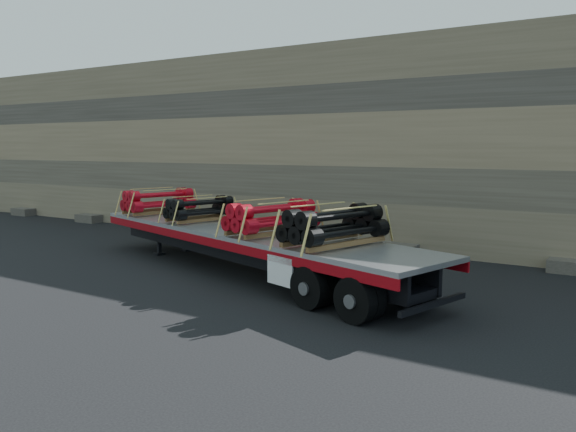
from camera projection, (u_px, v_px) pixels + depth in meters
name	position (u px, v px, depth m)	size (l,w,h in m)	color
ground	(265.00, 276.00, 15.15)	(120.00, 120.00, 0.00)	black
rock_wall	(366.00, 146.00, 20.21)	(44.00, 3.00, 7.00)	#7A6B54
trailer	(246.00, 251.00, 15.38)	(12.22, 2.35, 1.22)	#B5B8BE
bundle_front	(159.00, 202.00, 18.89)	(1.13, 2.26, 0.80)	#B30917
bundle_midfront	(200.00, 209.00, 16.97)	(1.00, 1.99, 0.71)	black
bundle_midrear	(272.00, 218.00, 14.41)	(1.18, 2.35, 0.83)	#B30917
bundle_rear	(334.00, 227.00, 12.74)	(1.23, 2.45, 0.87)	black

